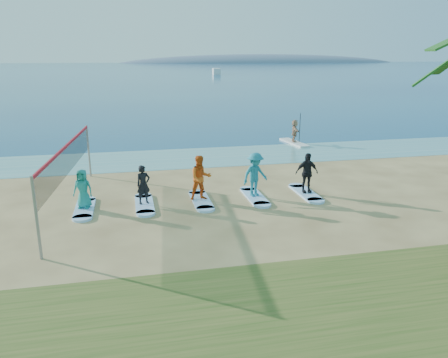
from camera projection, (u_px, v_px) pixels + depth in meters
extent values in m
plane|color=tan|center=(235.00, 225.00, 15.18)|extent=(600.00, 600.00, 0.00)
plane|color=teal|center=(191.00, 158.00, 25.03)|extent=(600.00, 600.00, 0.00)
plane|color=navy|center=(134.00, 70.00, 165.40)|extent=(600.00, 600.00, 0.00)
ellipsoid|color=slate|center=(263.00, 62.00, 316.48)|extent=(220.00, 56.00, 18.00)
cylinder|color=gray|center=(37.00, 219.00, 12.32)|extent=(0.09, 0.09, 2.50)
cylinder|color=gray|center=(89.00, 151.00, 20.89)|extent=(0.09, 0.09, 2.50)
cube|color=black|center=(68.00, 160.00, 16.43)|extent=(0.79, 8.97, 1.00)
cube|color=#B1121E|center=(66.00, 146.00, 16.28)|extent=(0.82, 8.97, 0.10)
cube|color=silver|center=(294.00, 143.00, 29.00)|extent=(1.04, 3.06, 0.12)
imported|color=tan|center=(295.00, 131.00, 28.78)|extent=(0.71, 1.42, 1.47)
cube|color=silver|center=(216.00, 74.00, 129.16)|extent=(2.58, 5.42, 1.72)
cube|color=#A4CEFF|center=(85.00, 209.00, 16.65)|extent=(0.70, 2.20, 0.09)
imported|color=#1B827C|center=(83.00, 189.00, 16.44)|extent=(0.84, 0.67, 1.49)
cube|color=#A4CEFF|center=(144.00, 204.00, 17.12)|extent=(0.70, 2.20, 0.09)
imported|color=black|center=(143.00, 185.00, 16.90)|extent=(0.65, 0.55, 1.53)
cube|color=#A4CEFF|center=(201.00, 200.00, 17.58)|extent=(0.70, 2.20, 0.09)
imported|color=#D85616|center=(201.00, 178.00, 17.32)|extent=(0.94, 0.77, 1.80)
cube|color=#A4CEFF|center=(255.00, 197.00, 18.05)|extent=(0.70, 2.20, 0.09)
imported|color=teal|center=(255.00, 174.00, 17.79)|extent=(1.34, 1.06, 1.81)
cube|color=#A4CEFF|center=(306.00, 193.00, 18.52)|extent=(0.70, 2.20, 0.09)
imported|color=black|center=(307.00, 173.00, 18.27)|extent=(1.00, 0.42, 1.69)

